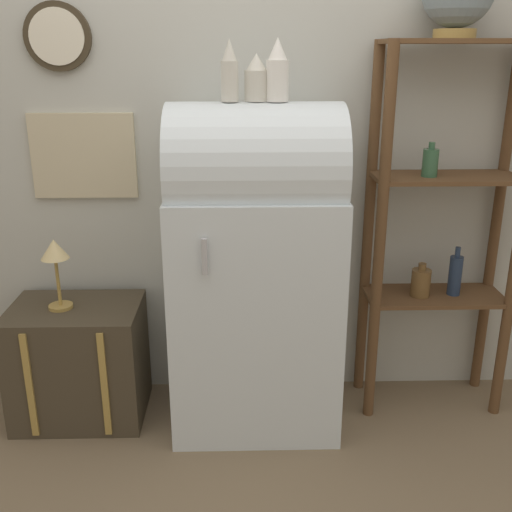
{
  "coord_description": "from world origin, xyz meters",
  "views": [
    {
      "loc": [
        -0.06,
        -2.27,
        1.7
      ],
      "look_at": [
        0.0,
        0.26,
        0.82
      ],
      "focal_mm": 42.0,
      "sensor_mm": 36.0,
      "label": 1
    }
  ],
  "objects": [
    {
      "name": "vase_left",
      "position": [
        -0.1,
        0.25,
        1.61
      ],
      "size": [
        0.07,
        0.07,
        0.24
      ],
      "color": "beige",
      "rests_on": "refrigerator"
    },
    {
      "name": "ground_plane",
      "position": [
        0.0,
        0.0,
        0.0
      ],
      "size": [
        12.0,
        12.0,
        0.0
      ],
      "primitive_type": "plane",
      "color": "#7A664C"
    },
    {
      "name": "refrigerator",
      "position": [
        -0.0,
        0.26,
        0.77
      ],
      "size": [
        0.75,
        0.61,
        1.5
      ],
      "color": "silver",
      "rests_on": "ground_plane"
    },
    {
      "name": "desk_lamp",
      "position": [
        -0.9,
        0.29,
        0.82
      ],
      "size": [
        0.13,
        0.13,
        0.33
      ],
      "color": "#AD8942",
      "rests_on": "suitcase_trunk"
    },
    {
      "name": "wall_back",
      "position": [
        -0.01,
        0.57,
        1.35
      ],
      "size": [
        7.0,
        0.09,
        2.7
      ],
      "color": "#B7B7AD",
      "rests_on": "ground_plane"
    },
    {
      "name": "suitcase_trunk",
      "position": [
        -0.84,
        0.3,
        0.28
      ],
      "size": [
        0.6,
        0.44,
        0.57
      ],
      "color": "#423828",
      "rests_on": "ground_plane"
    },
    {
      "name": "shelf_unit",
      "position": [
        0.87,
        0.38,
        0.97
      ],
      "size": [
        0.68,
        0.3,
        1.74
      ],
      "color": "brown",
      "rests_on": "ground_plane"
    },
    {
      "name": "vase_center",
      "position": [
        0.01,
        0.27,
        1.59
      ],
      "size": [
        0.1,
        0.1,
        0.19
      ],
      "color": "beige",
      "rests_on": "refrigerator"
    },
    {
      "name": "vase_right",
      "position": [
        0.09,
        0.26,
        1.62
      ],
      "size": [
        0.09,
        0.09,
        0.25
      ],
      "color": "white",
      "rests_on": "refrigerator"
    }
  ]
}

